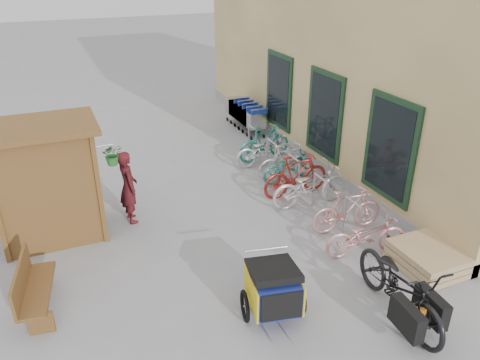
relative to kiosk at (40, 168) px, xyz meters
name	(u,v)px	position (x,y,z in m)	size (l,w,h in m)	color
ground	(247,264)	(3.28, -2.47, -1.55)	(80.00, 80.00, 0.00)	gray
building	(392,23)	(9.77, 2.03, 1.94)	(6.07, 13.00, 7.00)	#DFC680
kiosk	(40,168)	(0.00, 0.00, 0.00)	(2.49, 1.65, 2.40)	brown
bike_rack	(293,170)	(5.58, -0.07, -1.04)	(0.05, 5.35, 0.86)	#A5A8AD
pallet_stack	(427,258)	(6.28, -3.87, -1.34)	(1.00, 1.20, 0.40)	tan
bench	(31,288)	(-0.40, -2.27, -1.09)	(0.64, 1.48, 0.91)	brown
shopping_carts	(245,112)	(6.28, 4.47, -0.96)	(0.56, 2.24, 1.01)	silver
child_trailer	(273,287)	(3.11, -3.86, -1.01)	(1.06, 1.69, 0.98)	navy
cargo_bike	(401,287)	(4.94, -4.67, -0.99)	(0.96, 2.24, 1.15)	black
person_kiosk	(128,187)	(1.62, 0.01, -0.74)	(0.59, 0.39, 1.62)	maroon
bike_0	(366,235)	(5.50, -3.05, -1.13)	(0.56, 1.62, 0.85)	pink
bike_1	(347,210)	(5.68, -2.17, -1.07)	(0.45, 1.59, 0.96)	pink
bike_2	(310,185)	(5.55, -0.90, -1.06)	(0.65, 1.88, 0.99)	silver
bike_3	(296,175)	(5.50, -0.34, -1.03)	(0.49, 1.74, 1.05)	maroon
bike_4	(289,166)	(5.73, 0.43, -1.15)	(0.53, 1.52, 0.80)	#1F7E6F
bike_5	(286,161)	(5.74, 0.60, -1.09)	(0.44, 1.55, 0.93)	silver
bike_6	(265,150)	(5.60, 1.54, -1.11)	(0.59, 1.70, 0.89)	silver
bike_7	(264,143)	(5.76, 1.93, -1.05)	(0.47, 1.66, 1.00)	#1F7E6F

